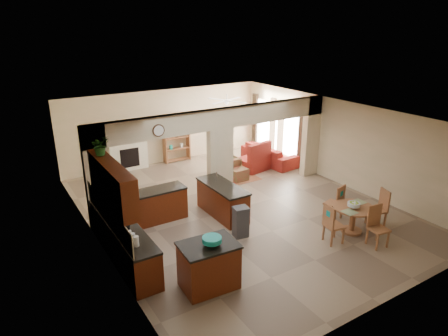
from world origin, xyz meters
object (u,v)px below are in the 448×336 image
dining_table (353,215)px  armchair (227,166)px  sofa (269,154)px  kitchen_island (209,265)px

dining_table → armchair: (-0.62, 5.12, -0.12)m
dining_table → sofa: bearing=74.1°
sofa → armchair: bearing=94.4°
kitchen_island → sofa: (5.85, 5.49, -0.15)m
dining_table → kitchen_island: bearing=-179.8°
dining_table → sofa: dining_table is taller
dining_table → sofa: 5.69m
dining_table → armchair: 5.16m
armchair → sofa: bearing=-170.8°
sofa → armchair: 2.21m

